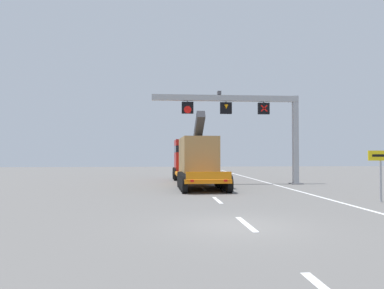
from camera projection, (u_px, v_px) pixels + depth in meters
The scene contains 6 objects.
ground at pixel (235, 226), 11.72m from camera, with size 112.00×112.00×0.00m, color slate.
lane_markings at pixel (187, 175), 40.06m from camera, with size 0.20×71.44×0.01m.
edge_line_right at pixel (290, 189), 24.18m from camera, with size 0.20×63.00×0.01m, color silver.
overhead_lane_gantry at pixel (246, 113), 28.00m from camera, with size 11.67×0.90×7.20m.
heavy_haul_truck_orange at pixel (194, 158), 28.99m from camera, with size 3.21×14.10×5.30m.
exit_sign_yellow at pixel (381, 164), 17.59m from camera, with size 1.32×0.15×2.51m.
Camera 1 is at (-2.37, -11.63, 2.33)m, focal length 33.78 mm.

